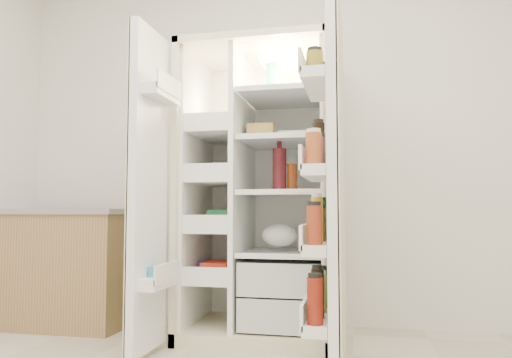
# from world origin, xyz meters

# --- Properties ---
(wall_back) EXTENTS (4.00, 0.02, 2.70)m
(wall_back) POSITION_xyz_m (0.00, 2.00, 1.35)
(wall_back) COLOR white
(wall_back) RESTS_ON floor
(refrigerator) EXTENTS (0.92, 0.70, 1.80)m
(refrigerator) POSITION_xyz_m (-0.10, 1.65, 0.74)
(refrigerator) COLOR beige
(refrigerator) RESTS_ON floor
(freezer_door) EXTENTS (0.15, 0.40, 1.72)m
(freezer_door) POSITION_xyz_m (-0.61, 1.05, 0.89)
(freezer_door) COLOR white
(freezer_door) RESTS_ON floor
(fridge_door) EXTENTS (0.17, 0.58, 1.72)m
(fridge_door) POSITION_xyz_m (0.37, 0.96, 0.87)
(fridge_door) COLOR white
(fridge_door) RESTS_ON floor
(kitchen_counter) EXTENTS (1.08, 0.58, 0.79)m
(kitchen_counter) POSITION_xyz_m (-1.55, 1.63, 0.39)
(kitchen_counter) COLOR #A87954
(kitchen_counter) RESTS_ON floor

